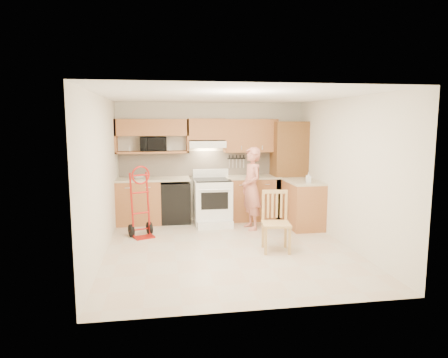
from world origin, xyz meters
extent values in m
cube|color=beige|center=(0.00, 0.00, -0.01)|extent=(4.00, 4.50, 0.02)
cube|color=white|center=(0.00, 0.00, 2.51)|extent=(4.00, 4.50, 0.02)
cube|color=beige|center=(0.00, 2.26, 1.25)|extent=(4.00, 0.02, 2.50)
cube|color=beige|center=(0.00, -2.26, 1.25)|extent=(4.00, 0.02, 2.50)
cube|color=beige|center=(-2.01, 0.00, 1.25)|extent=(0.02, 4.50, 2.50)
cube|color=beige|center=(2.01, 0.00, 1.25)|extent=(0.02, 4.50, 2.50)
cube|color=beige|center=(0.00, 2.23, 1.20)|extent=(3.92, 0.03, 0.55)
cube|color=#9D663D|center=(-1.55, 1.95, 0.45)|extent=(0.90, 0.60, 0.90)
cube|color=black|center=(-0.80, 1.95, 0.42)|extent=(0.60, 0.60, 0.85)
cube|color=#9D663D|center=(0.83, 1.95, 0.45)|extent=(1.14, 0.60, 0.90)
cube|color=#BEB28A|center=(-1.25, 1.95, 0.92)|extent=(1.50, 0.63, 0.04)
cube|color=#BEB28A|center=(0.83, 1.95, 0.92)|extent=(1.14, 0.63, 0.04)
cube|color=#9D663D|center=(1.70, 1.15, 0.45)|extent=(0.60, 1.00, 0.90)
cube|color=#BEB28A|center=(1.70, 1.15, 0.92)|extent=(0.63, 1.00, 0.04)
cube|color=brown|center=(1.65, 1.95, 1.05)|extent=(0.70, 0.60, 2.10)
cube|color=#9D663D|center=(-1.25, 2.08, 1.98)|extent=(1.50, 0.33, 0.34)
cube|color=#9D663D|center=(-1.25, 2.08, 1.47)|extent=(1.50, 0.33, 0.04)
cube|color=#9D663D|center=(-0.12, 2.08, 1.94)|extent=(0.76, 0.33, 0.44)
cube|color=#9D663D|center=(0.83, 2.08, 1.80)|extent=(1.14, 0.33, 0.70)
cube|color=white|center=(-0.12, 2.02, 1.63)|extent=(0.76, 0.46, 0.14)
imported|color=black|center=(-1.24, 2.08, 1.64)|extent=(0.55, 0.39, 0.30)
imported|color=#BF6E5C|center=(0.65, 1.16, 0.81)|extent=(0.48, 0.65, 1.61)
imported|color=white|center=(1.70, 0.88, 1.04)|extent=(0.11, 0.11, 0.20)
imported|color=white|center=(-1.54, 1.95, 0.97)|extent=(0.23, 0.23, 0.05)
camera|label=1|loc=(-1.11, -6.40, 2.09)|focal=32.33mm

